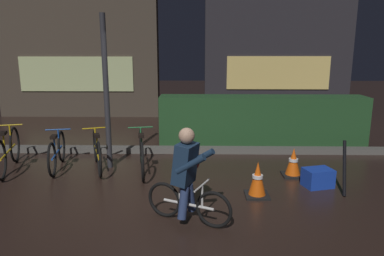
% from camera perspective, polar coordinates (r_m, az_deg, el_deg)
% --- Properties ---
extents(ground_plane, '(40.00, 40.00, 0.00)m').
position_cam_1_polar(ground_plane, '(5.64, -2.18, -10.30)').
color(ground_plane, black).
extents(sidewalk_curb, '(12.00, 0.24, 0.12)m').
position_cam_1_polar(sidewalk_curb, '(7.69, -1.27, -3.51)').
color(sidewalk_curb, '#56544F').
rests_on(sidewalk_curb, ground).
extents(hedge_row, '(4.80, 0.70, 1.11)m').
position_cam_1_polar(hedge_row, '(8.57, 11.08, 1.35)').
color(hedge_row, '#214723').
rests_on(hedge_row, ground).
extents(storefront_left, '(5.21, 0.54, 4.44)m').
position_cam_1_polar(storefront_left, '(12.32, -17.88, 12.07)').
color(storefront_left, '#42382D').
rests_on(storefront_left, ground).
extents(storefront_right, '(4.91, 0.54, 4.32)m').
position_cam_1_polar(storefront_right, '(12.66, 13.52, 12.04)').
color(storefront_right, '#262328').
rests_on(storefront_right, ground).
extents(street_post, '(0.10, 0.10, 2.80)m').
position_cam_1_polar(street_post, '(6.65, -13.54, 5.39)').
color(street_post, '#2D2D33').
rests_on(street_post, ground).
extents(parked_bike_leftmost, '(0.54, 1.69, 0.80)m').
position_cam_1_polar(parked_bike_leftmost, '(7.34, -27.37, -3.29)').
color(parked_bike_leftmost, black).
rests_on(parked_bike_leftmost, ground).
extents(parked_bike_left_mid, '(0.46, 1.49, 0.70)m').
position_cam_1_polar(parked_bike_left_mid, '(7.10, -20.80, -3.56)').
color(parked_bike_left_mid, black).
rests_on(parked_bike_left_mid, ground).
extents(parked_bike_center_left, '(0.60, 1.51, 0.73)m').
position_cam_1_polar(parked_bike_center_left, '(6.83, -14.95, -3.64)').
color(parked_bike_center_left, black).
rests_on(parked_bike_center_left, ground).
extents(parked_bike_center_right, '(0.46, 1.66, 0.77)m').
position_cam_1_polar(parked_bike_center_right, '(6.53, -8.07, -3.93)').
color(parked_bike_center_right, black).
rests_on(parked_bike_center_right, ground).
extents(traffic_cone_near, '(0.36, 0.36, 0.54)m').
position_cam_1_polar(traffic_cone_near, '(5.51, 10.43, -8.14)').
color(traffic_cone_near, black).
rests_on(traffic_cone_near, ground).
extents(traffic_cone_far, '(0.36, 0.36, 0.51)m').
position_cam_1_polar(traffic_cone_far, '(6.51, 15.89, -5.35)').
color(traffic_cone_far, black).
rests_on(traffic_cone_far, ground).
extents(blue_crate, '(0.51, 0.42, 0.30)m').
position_cam_1_polar(blue_crate, '(6.16, 19.49, -7.51)').
color(blue_crate, '#193DB7').
rests_on(blue_crate, ground).
extents(cyclist, '(1.10, 0.66, 1.25)m').
position_cam_1_polar(cyclist, '(4.55, -0.76, -7.52)').
color(cyclist, black).
rests_on(cyclist, ground).
extents(closed_umbrella, '(0.11, 0.36, 0.81)m').
position_cam_1_polar(closed_umbrella, '(5.97, 23.21, -5.90)').
color(closed_umbrella, black).
rests_on(closed_umbrella, ground).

